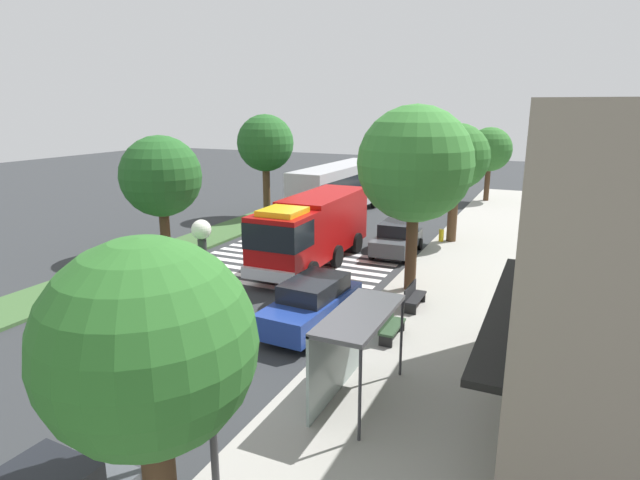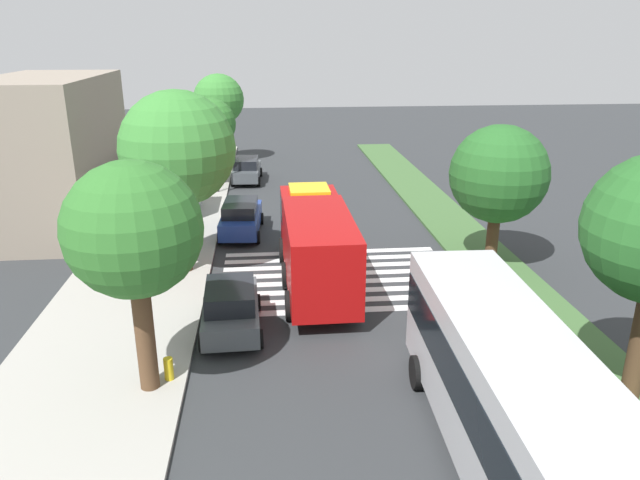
{
  "view_description": "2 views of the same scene",
  "coord_description": "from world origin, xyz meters",
  "px_view_note": "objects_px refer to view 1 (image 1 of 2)",
  "views": [
    {
      "loc": [
        21.27,
        11.84,
        7.73
      ],
      "look_at": [
        -2.1,
        1.11,
        1.13
      ],
      "focal_mm": 29.28,
      "sensor_mm": 36.0,
      "label": 1
    },
    {
      "loc": [
        -23.99,
        2.92,
        9.97
      ],
      "look_at": [
        0.7,
        0.65,
        1.24
      ],
      "focal_mm": 33.27,
      "sensor_mm": 36.0,
      "label": 2
    }
  ],
  "objects_px": {
    "street_lamp": "(208,337)",
    "median_tree_west": "(161,177)",
    "sidewalk_tree_center": "(415,165)",
    "bench_west_of_shelter": "(414,296)",
    "fire_truck": "(311,228)",
    "median_tree_far_west": "(265,144)",
    "sidewalk_tree_east": "(148,349)",
    "parked_car_west": "(397,238)",
    "sidewalk_tree_west": "(456,158)",
    "parked_car_mid": "(312,303)",
    "transit_bus": "(339,186)",
    "bus_stop_shelter": "(348,336)",
    "sidewalk_tree_far_west": "(490,150)",
    "fire_hydrant": "(441,235)",
    "bench_near_shelter": "(390,325)"
  },
  "relations": [
    {
      "from": "street_lamp",
      "to": "median_tree_west",
      "type": "xyz_separation_m",
      "value": [
        -13.8,
        -13.11,
        0.68
      ]
    },
    {
      "from": "sidewalk_tree_center",
      "to": "bench_west_of_shelter",
      "type": "bearing_deg",
      "value": 19.01
    },
    {
      "from": "fire_truck",
      "to": "bench_west_of_shelter",
      "type": "bearing_deg",
      "value": 58.78
    },
    {
      "from": "fire_truck",
      "to": "median_tree_far_west",
      "type": "distance_m",
      "value": 12.81
    },
    {
      "from": "sidewalk_tree_east",
      "to": "fire_truck",
      "type": "bearing_deg",
      "value": -162.15
    },
    {
      "from": "parked_car_west",
      "to": "median_tree_far_west",
      "type": "xyz_separation_m",
      "value": [
        -5.56,
        -11.31,
        4.31
      ]
    },
    {
      "from": "street_lamp",
      "to": "bench_west_of_shelter",
      "type": "bearing_deg",
      "value": 174.54
    },
    {
      "from": "sidewalk_tree_west",
      "to": "parked_car_west",
      "type": "bearing_deg",
      "value": -31.82
    },
    {
      "from": "parked_car_west",
      "to": "parked_car_mid",
      "type": "height_order",
      "value": "parked_car_mid"
    },
    {
      "from": "street_lamp",
      "to": "sidewalk_tree_west",
      "type": "xyz_separation_m",
      "value": [
        -22.52,
        0.4,
        1.43
      ]
    },
    {
      "from": "transit_bus",
      "to": "bench_west_of_shelter",
      "type": "relative_size",
      "value": 7.09
    },
    {
      "from": "bus_stop_shelter",
      "to": "bench_west_of_shelter",
      "type": "distance_m",
      "value": 7.15
    },
    {
      "from": "street_lamp",
      "to": "sidewalk_tree_far_west",
      "type": "height_order",
      "value": "sidewalk_tree_far_west"
    },
    {
      "from": "bus_stop_shelter",
      "to": "sidewalk_tree_center",
      "type": "bearing_deg",
      "value": -175.38
    },
    {
      "from": "street_lamp",
      "to": "median_tree_far_west",
      "type": "distance_m",
      "value": 27.86
    },
    {
      "from": "fire_truck",
      "to": "sidewalk_tree_center",
      "type": "relative_size",
      "value": 1.2
    },
    {
      "from": "transit_bus",
      "to": "fire_hydrant",
      "type": "bearing_deg",
      "value": -118.15
    },
    {
      "from": "sidewalk_tree_east",
      "to": "median_tree_west",
      "type": "relative_size",
      "value": 0.94
    },
    {
      "from": "transit_bus",
      "to": "median_tree_west",
      "type": "xyz_separation_m",
      "value": [
        13.24,
        -4.53,
        2.01
      ]
    },
    {
      "from": "parked_car_mid",
      "to": "street_lamp",
      "type": "bearing_deg",
      "value": 15.37
    },
    {
      "from": "parked_car_west",
      "to": "sidewalk_tree_center",
      "type": "xyz_separation_m",
      "value": [
        5.52,
        2.2,
        4.55
      ]
    },
    {
      "from": "street_lamp",
      "to": "fire_hydrant",
      "type": "xyz_separation_m",
      "value": [
        -22.17,
        -0.1,
        -3.01
      ]
    },
    {
      "from": "transit_bus",
      "to": "fire_hydrant",
      "type": "relative_size",
      "value": 16.22
    },
    {
      "from": "sidewalk_tree_east",
      "to": "parked_car_west",
      "type": "bearing_deg",
      "value": -173.99
    },
    {
      "from": "parked_car_west",
      "to": "street_lamp",
      "type": "relative_size",
      "value": 0.77
    },
    {
      "from": "bus_stop_shelter",
      "to": "median_tree_west",
      "type": "relative_size",
      "value": 0.57
    },
    {
      "from": "parked_car_west",
      "to": "bench_near_shelter",
      "type": "distance_m",
      "value": 10.96
    },
    {
      "from": "sidewalk_tree_west",
      "to": "median_tree_far_west",
      "type": "bearing_deg",
      "value": -98.47
    },
    {
      "from": "bus_stop_shelter",
      "to": "median_tree_far_west",
      "type": "relative_size",
      "value": 0.49
    },
    {
      "from": "fire_truck",
      "to": "sidewalk_tree_west",
      "type": "relative_size",
      "value": 1.38
    },
    {
      "from": "bus_stop_shelter",
      "to": "sidewalk_tree_west",
      "type": "bearing_deg",
      "value": -177.69
    },
    {
      "from": "bus_stop_shelter",
      "to": "sidewalk_tree_far_west",
      "type": "xyz_separation_m",
      "value": [
        -32.93,
        -0.73,
        2.42
      ]
    },
    {
      "from": "sidewalk_tree_west",
      "to": "median_tree_west",
      "type": "relative_size",
      "value": 1.09
    },
    {
      "from": "bus_stop_shelter",
      "to": "bench_near_shelter",
      "type": "distance_m",
      "value": 4.2
    },
    {
      "from": "sidewalk_tree_far_west",
      "to": "sidewalk_tree_east",
      "type": "xyz_separation_m",
      "value": [
        39.27,
        0.0,
        -0.1
      ]
    },
    {
      "from": "fire_truck",
      "to": "median_tree_far_west",
      "type": "bearing_deg",
      "value": -140.23
    },
    {
      "from": "sidewalk_tree_far_west",
      "to": "median_tree_west",
      "type": "distance_m",
      "value": 27.14
    },
    {
      "from": "parked_car_west",
      "to": "median_tree_far_west",
      "type": "height_order",
      "value": "median_tree_far_west"
    },
    {
      "from": "parked_car_mid",
      "to": "fire_truck",
      "type": "bearing_deg",
      "value": -150.79
    },
    {
      "from": "parked_car_mid",
      "to": "sidewalk_tree_far_west",
      "type": "relative_size",
      "value": 0.81
    },
    {
      "from": "bus_stop_shelter",
      "to": "street_lamp",
      "type": "distance_m",
      "value": 4.82
    },
    {
      "from": "bus_stop_shelter",
      "to": "sidewalk_tree_east",
      "type": "distance_m",
      "value": 6.8
    },
    {
      "from": "bench_west_of_shelter",
      "to": "sidewalk_tree_center",
      "type": "distance_m",
      "value": 5.3
    },
    {
      "from": "sidewalk_tree_far_west",
      "to": "median_tree_far_west",
      "type": "height_order",
      "value": "median_tree_far_west"
    },
    {
      "from": "sidewalk_tree_far_west",
      "to": "sidewalk_tree_east",
      "type": "bearing_deg",
      "value": 0.0
    },
    {
      "from": "sidewalk_tree_east",
      "to": "sidewalk_tree_west",
      "type": "bearing_deg",
      "value": -180.0
    },
    {
      "from": "parked_car_west",
      "to": "median_tree_west",
      "type": "height_order",
      "value": "median_tree_west"
    },
    {
      "from": "parked_car_mid",
      "to": "bench_near_shelter",
      "type": "relative_size",
      "value": 3.02
    },
    {
      "from": "parked_car_west",
      "to": "sidewalk_tree_far_west",
      "type": "bearing_deg",
      "value": 171.12
    },
    {
      "from": "bench_near_shelter",
      "to": "street_lamp",
      "type": "relative_size",
      "value": 0.28
    }
  ]
}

